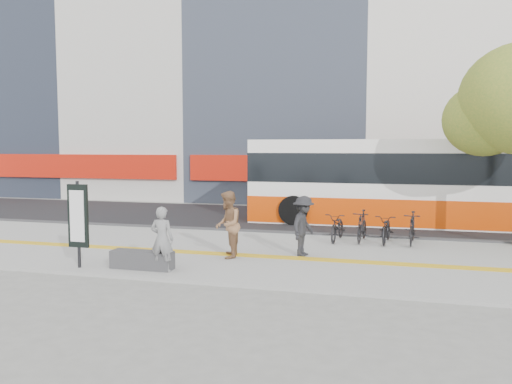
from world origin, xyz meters
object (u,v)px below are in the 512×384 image
(seated_woman, at_px, (162,239))
(bench, at_px, (142,260))
(bus, at_px, (409,185))
(pedestrian_dark, at_px, (303,226))
(pedestrian_tan, at_px, (228,225))
(signboard, at_px, (78,217))

(seated_woman, bearing_deg, bench, -13.68)
(bus, bearing_deg, seated_woman, -121.46)
(seated_woman, relative_size, pedestrian_dark, 0.95)
(bench, distance_m, pedestrian_tan, 2.55)
(bus, distance_m, pedestrian_dark, 7.74)
(pedestrian_dark, bearing_deg, signboard, 132.06)
(seated_woman, bearing_deg, pedestrian_dark, -139.06)
(seated_woman, distance_m, pedestrian_tan, 2.20)
(signboard, xyz_separation_m, pedestrian_dark, (5.24, 2.90, -0.44))
(bench, bearing_deg, pedestrian_tan, 47.06)
(pedestrian_dark, bearing_deg, pedestrian_tan, 125.29)
(bench, xyz_separation_m, seated_woman, (0.62, -0.14, 0.58))
(signboard, bearing_deg, pedestrian_tan, 32.71)
(bench, relative_size, pedestrian_tan, 0.87)
(bench, distance_m, signboard, 1.94)
(bench, xyz_separation_m, bus, (6.64, 9.70, 1.34))
(signboard, height_order, pedestrian_tan, signboard)
(bench, distance_m, pedestrian_dark, 4.51)
(bus, relative_size, seated_woman, 7.85)
(signboard, bearing_deg, seated_woman, 4.35)
(bench, bearing_deg, seated_woman, -12.42)
(signboard, distance_m, pedestrian_dark, 6.01)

